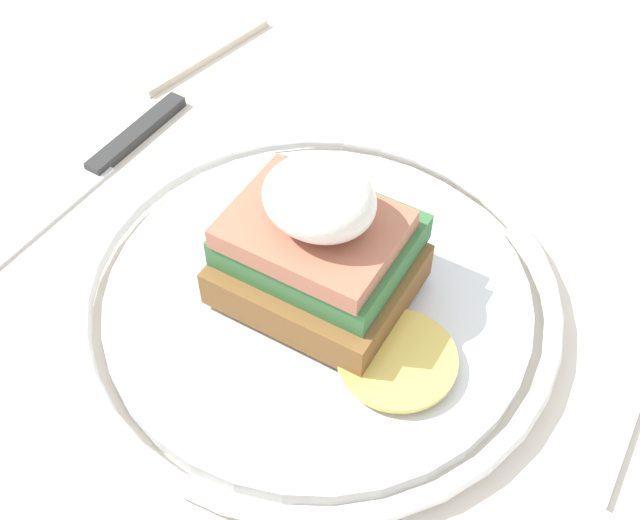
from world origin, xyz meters
TOP-DOWN VIEW (x-y plane):
  - dining_table at (0.00, 0.00)m, footprint 0.85×0.91m
  - plate at (-0.02, -0.00)m, footprint 0.26×0.26m
  - sandwich at (-0.02, -0.00)m, footprint 0.13×0.09m
  - fork at (-0.19, 0.01)m, footprint 0.02×0.15m
  - knife at (0.15, -0.02)m, footprint 0.02×0.20m
  - napkin at (0.22, -0.16)m, footprint 0.15×0.14m

SIDE VIEW (x-z plane):
  - dining_table at x=0.00m, z-range 0.25..0.97m
  - fork at x=-0.19m, z-range 0.72..0.73m
  - knife at x=0.15m, z-range 0.72..0.73m
  - napkin at x=0.22m, z-range 0.72..0.73m
  - plate at x=-0.02m, z-range 0.72..0.74m
  - sandwich at x=-0.02m, z-range 0.73..0.81m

